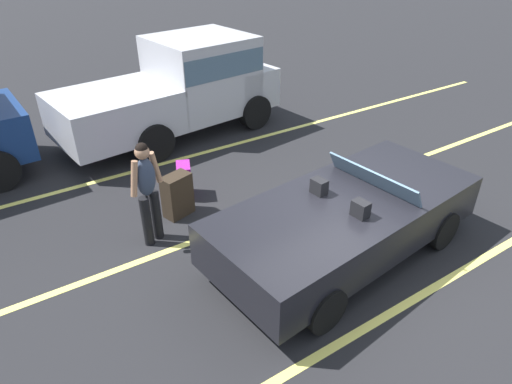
{
  "coord_description": "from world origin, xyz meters",
  "views": [
    {
      "loc": [
        -3.93,
        -3.68,
        4.21
      ],
      "look_at": [
        -0.79,
        1.12,
        0.75
      ],
      "focal_mm": 31.22,
      "sensor_mm": 36.0,
      "label": 1
    }
  ],
  "objects_px": {
    "convertible_car": "(355,215)",
    "suitcase_medium_bright": "(184,180)",
    "traveler_person": "(147,189)",
    "parked_pickup_truck_near": "(185,85)",
    "suitcase_large_black": "(177,195)"
  },
  "relations": [
    {
      "from": "convertible_car",
      "to": "suitcase_medium_bright",
      "type": "height_order",
      "value": "convertible_car"
    },
    {
      "from": "convertible_car",
      "to": "suitcase_large_black",
      "type": "bearing_deg",
      "value": 122.68
    },
    {
      "from": "suitcase_large_black",
      "to": "traveler_person",
      "type": "height_order",
      "value": "traveler_person"
    },
    {
      "from": "convertible_car",
      "to": "suitcase_medium_bright",
      "type": "bearing_deg",
      "value": 111.76
    },
    {
      "from": "convertible_car",
      "to": "suitcase_medium_bright",
      "type": "relative_size",
      "value": 6.93
    },
    {
      "from": "suitcase_medium_bright",
      "to": "traveler_person",
      "type": "xyz_separation_m",
      "value": [
        -0.98,
        -0.95,
        0.62
      ]
    },
    {
      "from": "traveler_person",
      "to": "parked_pickup_truck_near",
      "type": "distance_m",
      "value": 4.31
    },
    {
      "from": "suitcase_large_black",
      "to": "suitcase_medium_bright",
      "type": "distance_m",
      "value": 0.61
    },
    {
      "from": "suitcase_large_black",
      "to": "traveler_person",
      "type": "bearing_deg",
      "value": 109.75
    },
    {
      "from": "parked_pickup_truck_near",
      "to": "traveler_person",
      "type": "bearing_deg",
      "value": -129.83
    },
    {
      "from": "traveler_person",
      "to": "parked_pickup_truck_near",
      "type": "height_order",
      "value": "parked_pickup_truck_near"
    },
    {
      "from": "suitcase_large_black",
      "to": "suitcase_medium_bright",
      "type": "height_order",
      "value": "suitcase_large_black"
    },
    {
      "from": "convertible_car",
      "to": "parked_pickup_truck_near",
      "type": "relative_size",
      "value": 0.83
    },
    {
      "from": "suitcase_medium_bright",
      "to": "parked_pickup_truck_near",
      "type": "bearing_deg",
      "value": -93.63
    },
    {
      "from": "convertible_car",
      "to": "parked_pickup_truck_near",
      "type": "xyz_separation_m",
      "value": [
        -0.1,
        5.42,
        0.52
      ]
    }
  ]
}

